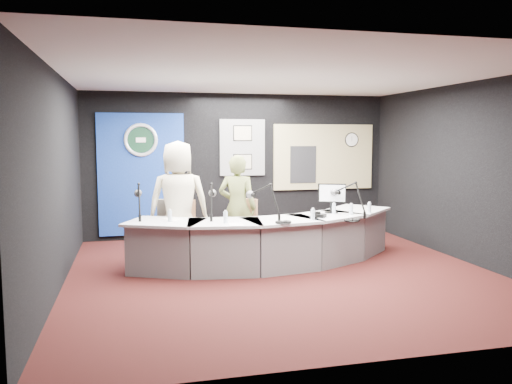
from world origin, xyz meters
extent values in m
plane|color=black|center=(0.00, 0.00, 0.00)|extent=(6.00, 6.00, 0.00)
cube|color=silver|center=(0.00, 0.00, 2.80)|extent=(6.00, 6.00, 0.02)
cube|color=black|center=(0.00, 3.00, 1.40)|extent=(6.00, 0.02, 2.80)
cube|color=black|center=(0.00, -3.00, 1.40)|extent=(6.00, 0.02, 2.80)
cube|color=black|center=(-3.00, 0.00, 1.40)|extent=(0.02, 6.00, 2.80)
cube|color=black|center=(3.00, 0.00, 1.40)|extent=(0.02, 6.00, 2.80)
cube|color=navy|center=(-1.90, 2.97, 1.25)|extent=(1.60, 0.05, 2.30)
torus|color=silver|center=(-1.90, 2.93, 1.90)|extent=(0.63, 0.07, 0.63)
cylinder|color=black|center=(-1.90, 2.94, 1.90)|extent=(0.48, 0.01, 0.48)
cube|color=slate|center=(0.05, 2.97, 1.75)|extent=(0.90, 0.04, 1.10)
cube|color=gray|center=(0.05, 2.94, 2.03)|extent=(0.34, 0.02, 0.27)
cube|color=gray|center=(0.05, 2.94, 1.47)|extent=(0.34, 0.02, 0.27)
cube|color=tan|center=(1.75, 2.97, 1.55)|extent=(2.12, 0.06, 1.32)
cube|color=#FCE39F|center=(1.75, 2.96, 1.55)|extent=(2.00, 0.02, 1.20)
cube|color=black|center=(1.30, 2.94, 1.40)|extent=(0.55, 0.02, 0.75)
cylinder|color=white|center=(2.35, 2.94, 1.90)|extent=(0.28, 0.01, 0.28)
cube|color=#666056|center=(-1.45, 1.24, 0.62)|extent=(0.51, 0.19, 0.70)
imported|color=beige|center=(-1.38, 1.00, 0.95)|extent=(0.97, 0.67, 1.90)
imported|color=brown|center=(-0.46, 1.00, 0.84)|extent=(0.72, 0.62, 1.67)
cube|color=black|center=(1.00, 0.65, 1.07)|extent=(0.40, 0.18, 0.29)
cube|color=black|center=(0.65, 0.28, 0.78)|extent=(0.26, 0.25, 0.05)
torus|color=black|center=(0.97, -0.20, 0.77)|extent=(0.21, 0.21, 0.04)
torus|color=black|center=(-0.03, -0.12, 0.77)|extent=(0.23, 0.23, 0.04)
cube|color=white|center=(-1.49, 0.62, 0.75)|extent=(0.36, 0.39, 0.00)
cube|color=white|center=(-0.69, -0.07, 0.75)|extent=(0.20, 0.28, 0.00)
camera|label=1|loc=(-2.07, -6.93, 1.95)|focal=36.00mm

